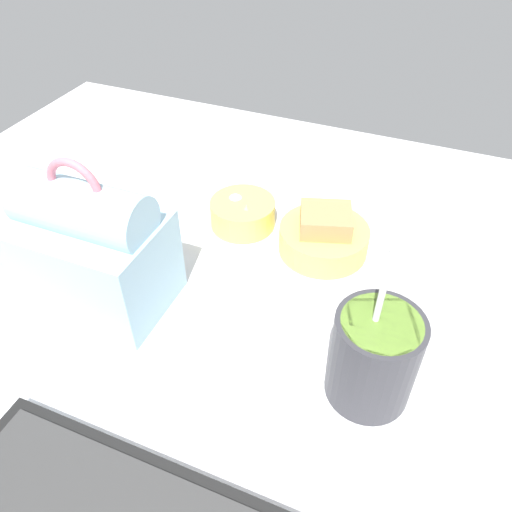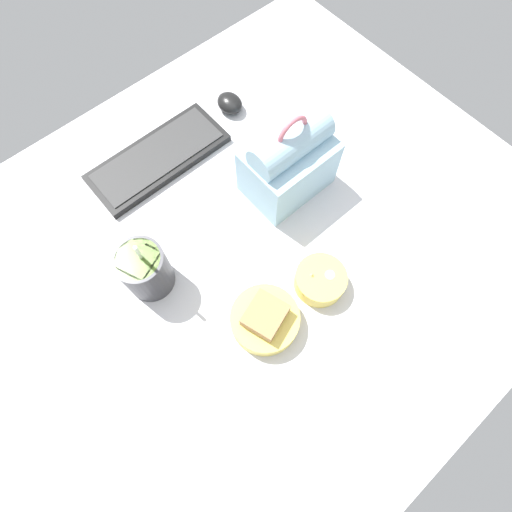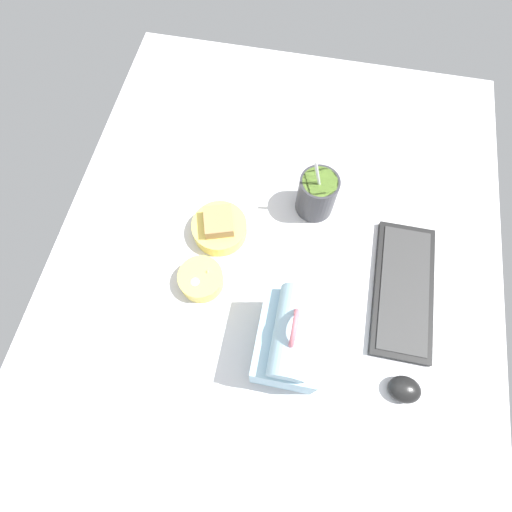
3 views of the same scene
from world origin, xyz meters
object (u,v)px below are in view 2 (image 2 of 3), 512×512
Objects in this scene: keyboard at (158,158)px; soup_cup at (145,270)px; bento_bowl_sandwich at (265,319)px; computer_mouse at (230,103)px; bento_bowl_snacks at (320,280)px; lunch_bag at (289,163)px.

soup_cup is at bearing -128.08° from keyboard.
bento_bowl_sandwich is 1.92× the size of computer_mouse.
keyboard is 46.59cm from bento_bowl_sandwich.
bento_bowl_snacks is 1.48× the size of computer_mouse.
keyboard is 1.53× the size of lunch_bag.
lunch_bag reaches higher than soup_cup.
computer_mouse is at bearing 30.89° from soup_cup.
lunch_bag reaches higher than computer_mouse.
computer_mouse is (41.56, 24.86, -4.20)cm from soup_cup.
soup_cup reaches higher than bento_bowl_snacks.
lunch_bag is 1.62× the size of bento_bowl_sandwich.
keyboard is at bearing 126.38° from lunch_bag.
soup_cup is 1.45× the size of bento_bowl_sandwich.
keyboard is at bearing 51.92° from soup_cup.
soup_cup reaches higher than keyboard.
bento_bowl_snacks is (13.94, -1.18, -0.36)cm from bento_bowl_sandwich.
bento_bowl_sandwich is at bearing -61.81° from soup_cup.
bento_bowl_sandwich reaches higher than bento_bowl_snacks.
bento_bowl_snacks reaches higher than keyboard.
keyboard is 30.73cm from soup_cup.
computer_mouse is at bearing 57.79° from bento_bowl_sandwich.
bento_bowl_snacks is at bearing -42.15° from soup_cup.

